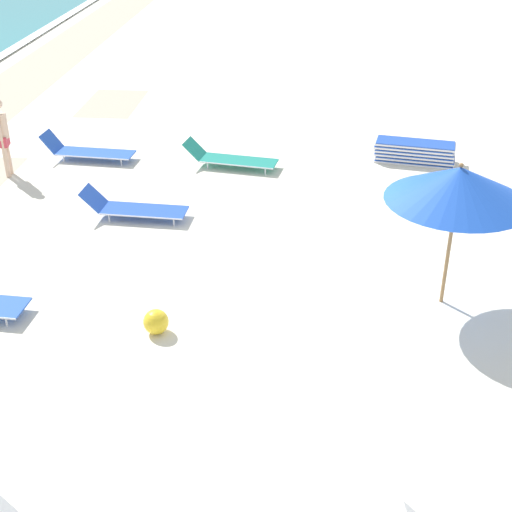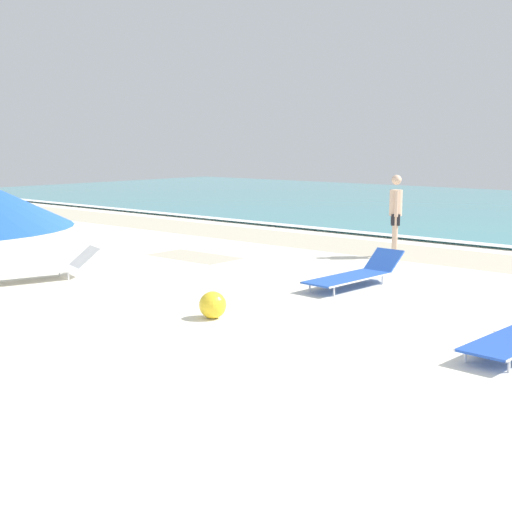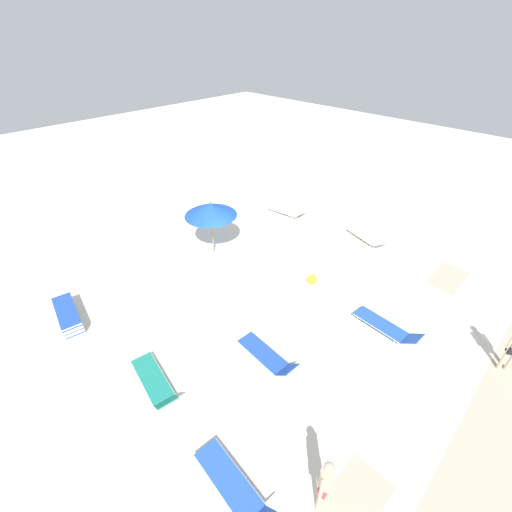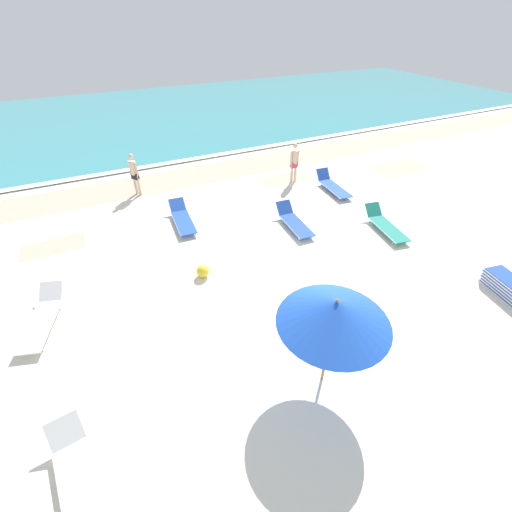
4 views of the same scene
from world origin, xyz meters
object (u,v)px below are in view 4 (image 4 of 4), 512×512
at_px(sun_lounger_near_water_left, 76,477).
at_px(sun_lounger_mid_beach_pair_a, 294,221).
at_px(beachgoer_wading_adult, 294,161).
at_px(sun_lounger_under_umbrella, 385,225).
at_px(sun_lounger_near_water_right, 42,318).
at_px(beach_ball, 203,271).
at_px(sun_lounger_mid_beach_solo, 182,218).
at_px(beach_umbrella, 335,313).
at_px(beachgoer_shoreline_child, 134,172).
at_px(sun_lounger_beside_umbrella, 333,186).

bearing_deg(sun_lounger_near_water_left, sun_lounger_mid_beach_pair_a, 28.55).
bearing_deg(beachgoer_wading_adult, sun_lounger_under_umbrella, -87.56).
distance_m(sun_lounger_under_umbrella, beachgoer_wading_adult, 5.07).
relative_size(sun_lounger_near_water_left, sun_lounger_near_water_right, 0.95).
bearing_deg(beach_ball, sun_lounger_mid_beach_solo, 84.82).
relative_size(sun_lounger_near_water_right, beachgoer_wading_adult, 1.28).
distance_m(sun_lounger_mid_beach_pair_a, beach_ball, 4.08).
xyz_separation_m(beach_umbrella, sun_lounger_mid_beach_pair_a, (2.65, 5.69, -1.84)).
relative_size(beach_umbrella, sun_lounger_near_water_right, 1.06).
bearing_deg(beach_ball, sun_lounger_under_umbrella, -2.98).
height_order(sun_lounger_under_umbrella, sun_lounger_mid_beach_pair_a, sun_lounger_mid_beach_pair_a).
bearing_deg(beachgoer_shoreline_child, sun_lounger_under_umbrella, 15.28).
height_order(sun_lounger_under_umbrella, beach_ball, sun_lounger_under_umbrella).
bearing_deg(sun_lounger_mid_beach_solo, sun_lounger_mid_beach_pair_a, -24.96).
xyz_separation_m(sun_lounger_beside_umbrella, beach_ball, (-6.92, -3.10, -0.03)).
distance_m(beachgoer_wading_adult, beach_ball, 7.45).
relative_size(sun_lounger_mid_beach_solo, sun_lounger_mid_beach_pair_a, 1.05).
relative_size(sun_lounger_near_water_left, beach_ball, 5.56).
xyz_separation_m(sun_lounger_near_water_left, beachgoer_wading_adult, (9.50, 8.89, 0.78)).
bearing_deg(sun_lounger_mid_beach_pair_a, sun_lounger_under_umbrella, -25.93).
xyz_separation_m(beach_umbrella, sun_lounger_under_umbrella, (5.49, 4.08, -1.84)).
relative_size(sun_lounger_under_umbrella, sun_lounger_near_water_left, 1.04).
distance_m(beach_umbrella, sun_lounger_beside_umbrella, 9.62).
height_order(sun_lounger_mid_beach_solo, beachgoer_shoreline_child, beachgoer_shoreline_child).
relative_size(beachgoer_shoreline_child, beach_ball, 4.57).
distance_m(sun_lounger_under_umbrella, sun_lounger_mid_beach_solo, 7.36).
bearing_deg(beach_ball, sun_lounger_mid_beach_pair_a, 17.91).
relative_size(sun_lounger_near_water_right, sun_lounger_mid_beach_solo, 1.02).
relative_size(sun_lounger_beside_umbrella, sun_lounger_mid_beach_solo, 1.00).
bearing_deg(sun_lounger_near_water_right, sun_lounger_under_umbrella, 15.14).
relative_size(sun_lounger_beside_umbrella, sun_lounger_mid_beach_pair_a, 1.05).
height_order(sun_lounger_beside_umbrella, beach_ball, sun_lounger_beside_umbrella).
height_order(sun_lounger_mid_beach_solo, beach_ball, sun_lounger_mid_beach_solo).
bearing_deg(sun_lounger_near_water_right, sun_lounger_beside_umbrella, 32.42).
height_order(sun_lounger_beside_umbrella, sun_lounger_near_water_right, sun_lounger_beside_umbrella).
xyz_separation_m(sun_lounger_mid_beach_pair_a, beachgoer_shoreline_child, (-4.62, 5.12, 0.78)).
relative_size(sun_lounger_near_water_left, beachgoer_wading_adult, 1.22).
distance_m(beach_umbrella, sun_lounger_mid_beach_solo, 7.93).
bearing_deg(sun_lounger_under_umbrella, beach_umbrella, -133.64).
bearing_deg(sun_lounger_mid_beach_pair_a, beach_ball, -158.52).
distance_m(sun_lounger_near_water_left, beach_ball, 5.67).
bearing_deg(sun_lounger_mid_beach_pair_a, sun_lounger_mid_beach_solo, 154.85).
bearing_deg(sun_lounger_under_umbrella, sun_lounger_mid_beach_pair_a, 160.23).
height_order(sun_lounger_mid_beach_pair_a, beachgoer_wading_adult, beachgoer_wading_adult).
height_order(beach_umbrella, beachgoer_shoreline_child, beach_umbrella).
bearing_deg(beach_umbrella, sun_lounger_near_water_left, 178.63).
bearing_deg(beachgoer_wading_adult, sun_lounger_mid_beach_solo, -174.20).
xyz_separation_m(sun_lounger_beside_umbrella, beachgoer_shoreline_child, (-7.66, 3.27, 0.78)).
bearing_deg(beach_umbrella, beachgoer_shoreline_child, 100.34).
distance_m(sun_lounger_under_umbrella, sun_lounger_beside_umbrella, 3.46).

